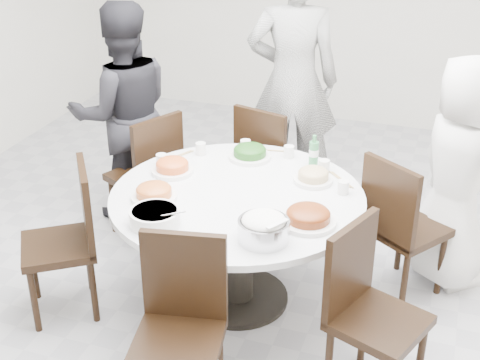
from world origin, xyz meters
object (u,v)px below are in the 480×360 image
(chair_sw, at_px, (58,243))
(beverage_bottle, at_px, (314,151))
(chair_s, at_px, (178,339))
(diner_left, at_px, (124,114))
(chair_ne, at_px, (406,226))
(soup_bowl, at_px, (155,217))
(chair_nw, at_px, (143,174))
(chair_se, at_px, (380,319))
(dining_table, at_px, (237,249))
(rice_bowl, at_px, (264,230))
(chair_n, at_px, (273,164))
(diner_right, at_px, (459,174))
(diner_middle, at_px, (293,82))

(chair_sw, xyz_separation_m, beverage_bottle, (1.30, 0.97, 0.38))
(chair_s, bearing_deg, beverage_bottle, 68.73)
(diner_left, height_order, beverage_bottle, diner_left)
(chair_ne, distance_m, soup_bowl, 1.59)
(chair_nw, bearing_deg, chair_sw, 22.37)
(chair_se, xyz_separation_m, beverage_bottle, (-0.60, 1.06, 0.38))
(chair_s, bearing_deg, dining_table, 81.82)
(rice_bowl, bearing_deg, diner_left, 139.59)
(chair_s, bearing_deg, chair_n, 82.76)
(dining_table, relative_size, soup_bowl, 5.43)
(chair_s, xyz_separation_m, diner_right, (1.18, 1.70, 0.28))
(chair_se, height_order, rice_bowl, chair_se)
(chair_sw, relative_size, soup_bowl, 3.44)
(diner_left, bearing_deg, chair_n, 155.52)
(chair_ne, height_order, diner_left, diner_left)
(beverage_bottle, bearing_deg, chair_se, -60.47)
(diner_right, distance_m, beverage_bottle, 0.91)
(chair_ne, relative_size, chair_n, 1.00)
(diner_right, height_order, diner_middle, diner_middle)
(chair_sw, bearing_deg, soup_bowl, 52.31)
(chair_sw, relative_size, diner_left, 0.58)
(chair_nw, distance_m, beverage_bottle, 1.30)
(chair_nw, distance_m, diner_right, 2.15)
(chair_ne, relative_size, chair_s, 1.00)
(chair_s, bearing_deg, diner_left, 113.09)
(chair_nw, height_order, diner_left, diner_left)
(dining_table, bearing_deg, chair_ne, 24.48)
(chair_se, bearing_deg, beverage_bottle, 51.14)
(dining_table, distance_m, chair_sw, 1.07)
(diner_middle, relative_size, beverage_bottle, 9.35)
(chair_se, relative_size, diner_middle, 0.49)
(chair_se, xyz_separation_m, diner_right, (0.29, 1.23, 0.28))
(dining_table, height_order, diner_right, diner_right)
(diner_middle, distance_m, rice_bowl, 1.96)
(chair_n, distance_m, chair_sw, 1.73)
(chair_nw, height_order, diner_middle, diner_middle)
(chair_nw, xyz_separation_m, chair_se, (1.84, -1.11, 0.00))
(rice_bowl, bearing_deg, chair_s, -114.08)
(chair_ne, relative_size, rice_bowl, 3.53)
(dining_table, bearing_deg, soup_bowl, -123.29)
(chair_nw, height_order, diner_right, diner_right)
(chair_n, xyz_separation_m, beverage_bottle, (0.41, -0.51, 0.38))
(dining_table, height_order, chair_ne, chair_ne)
(chair_s, relative_size, diner_left, 0.58)
(chair_n, relative_size, chair_s, 1.00)
(dining_table, bearing_deg, chair_nw, 147.77)
(dining_table, distance_m, chair_ne, 1.06)
(chair_nw, height_order, chair_sw, same)
(chair_sw, xyz_separation_m, rice_bowl, (1.27, 0.00, 0.33))
(diner_middle, relative_size, diner_left, 1.18)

